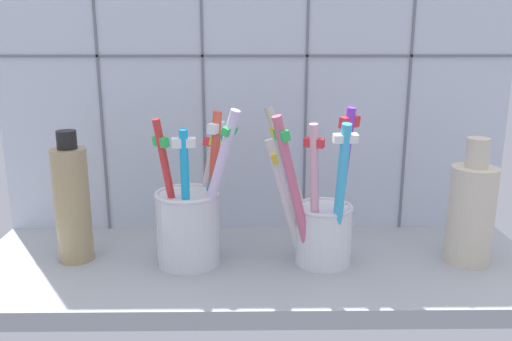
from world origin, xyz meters
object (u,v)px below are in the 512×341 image
(toothbrush_cup_left, at_px, (190,220))
(soap_bottle, at_px, (72,202))
(toothbrush_cup_right, at_px, (320,221))
(ceramic_vase, at_px, (470,210))

(toothbrush_cup_left, height_order, soap_bottle, toothbrush_cup_left)
(toothbrush_cup_right, distance_m, soap_bottle, 0.28)
(toothbrush_cup_left, distance_m, toothbrush_cup_right, 0.14)
(toothbrush_cup_right, relative_size, soap_bottle, 1.20)
(soap_bottle, bearing_deg, toothbrush_cup_right, -3.24)
(ceramic_vase, relative_size, soap_bottle, 0.95)
(ceramic_vase, bearing_deg, toothbrush_cup_right, -177.85)
(ceramic_vase, bearing_deg, toothbrush_cup_left, -179.27)
(toothbrush_cup_left, relative_size, toothbrush_cup_right, 1.00)
(toothbrush_cup_right, bearing_deg, ceramic_vase, 2.15)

